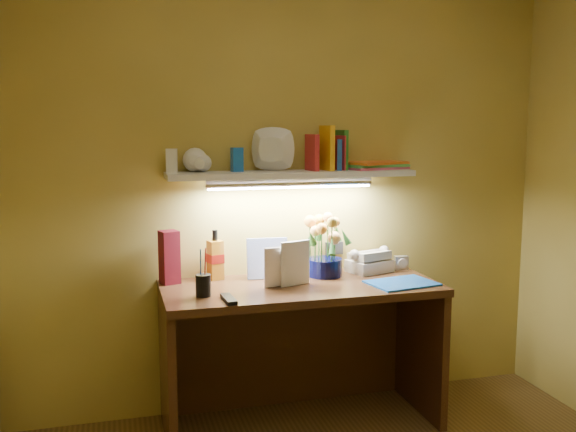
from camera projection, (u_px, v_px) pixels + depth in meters
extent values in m
cube|color=#36180E|center=(301.00, 355.00, 3.31)|extent=(1.40, 0.60, 0.75)
cube|color=silver|center=(401.00, 263.00, 3.60)|extent=(0.08, 0.05, 0.08)
cube|color=maroon|center=(169.00, 257.00, 3.26)|extent=(0.11, 0.11, 0.27)
cylinder|color=black|center=(203.00, 278.00, 3.02)|extent=(0.09, 0.09, 0.18)
cube|color=black|center=(229.00, 299.00, 2.95)|extent=(0.05, 0.17, 0.02)
cube|color=blue|center=(402.00, 283.00, 3.27)|extent=(0.36, 0.29, 0.01)
imported|color=silver|center=(264.00, 268.00, 3.17)|extent=(0.15, 0.04, 0.20)
imported|color=silver|center=(281.00, 265.00, 3.18)|extent=(0.17, 0.06, 0.23)
cube|color=silver|center=(292.00, 174.00, 3.35)|extent=(1.30, 0.25, 0.03)
imported|color=silver|center=(194.00, 163.00, 3.22)|extent=(0.14, 0.14, 0.10)
imported|color=silver|center=(199.00, 164.00, 3.20)|extent=(0.12, 0.12, 0.09)
imported|color=silver|center=(271.00, 166.00, 3.31)|extent=(0.30, 0.30, 0.06)
cube|color=silver|center=(172.00, 161.00, 3.23)|extent=(0.06, 0.05, 0.12)
cube|color=blue|center=(237.00, 160.00, 3.29)|extent=(0.06, 0.05, 0.12)
cube|color=red|center=(312.00, 153.00, 3.37)|extent=(0.04, 0.13, 0.19)
cube|color=#F5AE1A|center=(327.00, 148.00, 3.38)|extent=(0.04, 0.15, 0.24)
cube|color=#2152B0|center=(340.00, 155.00, 3.41)|extent=(0.06, 0.12, 0.16)
cube|color=#267222|center=(341.00, 150.00, 3.44)|extent=(0.04, 0.14, 0.21)
cube|color=red|center=(338.00, 153.00, 3.43)|extent=(0.07, 0.13, 0.18)
cube|color=#D64F87|center=(372.00, 168.00, 3.52)|extent=(0.38, 0.32, 0.01)
cube|color=#49A94E|center=(372.00, 165.00, 3.52)|extent=(0.37, 0.30, 0.01)
cube|color=orange|center=(373.00, 163.00, 3.51)|extent=(0.39, 0.34, 0.01)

